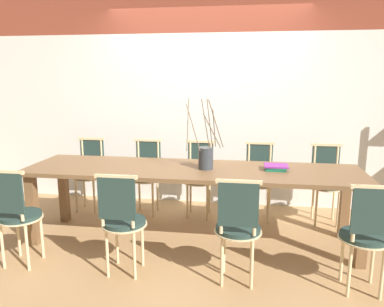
% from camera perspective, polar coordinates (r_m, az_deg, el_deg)
% --- Properties ---
extents(ground_plane, '(16.00, 16.00, 0.00)m').
position_cam_1_polar(ground_plane, '(3.97, 0.00, -13.09)').
color(ground_plane, '#A87F51').
extents(wall_rear, '(12.00, 0.06, 3.20)m').
position_cam_1_polar(wall_rear, '(4.85, 2.30, 10.94)').
color(wall_rear, silver).
rests_on(wall_rear, ground_plane).
extents(dining_table, '(3.32, 0.85, 0.77)m').
position_cam_1_polar(dining_table, '(3.73, 0.00, -3.55)').
color(dining_table, brown).
rests_on(dining_table, ground_plane).
extents(chair_near_leftend, '(0.39, 0.39, 0.90)m').
position_cam_1_polar(chair_near_leftend, '(3.63, -25.18, -8.09)').
color(chair_near_leftend, '#233833').
rests_on(chair_near_leftend, ground_plane).
extents(chair_near_left, '(0.39, 0.39, 0.90)m').
position_cam_1_polar(chair_near_left, '(3.21, -10.58, -9.69)').
color(chair_near_left, '#233833').
rests_on(chair_near_left, ground_plane).
extents(chair_near_center, '(0.39, 0.39, 0.90)m').
position_cam_1_polar(chair_near_center, '(3.04, 7.02, -10.78)').
color(chair_near_center, '#233833').
rests_on(chair_near_center, ground_plane).
extents(chair_near_right, '(0.39, 0.39, 0.90)m').
position_cam_1_polar(chair_near_right, '(3.17, 25.06, -10.88)').
color(chair_near_right, '#233833').
rests_on(chair_near_right, ground_plane).
extents(chair_far_leftend, '(0.39, 0.39, 0.90)m').
position_cam_1_polar(chair_far_leftend, '(4.87, -15.37, -2.51)').
color(chair_far_leftend, '#233833').
rests_on(chair_far_leftend, ground_plane).
extents(chair_far_left, '(0.39, 0.39, 0.90)m').
position_cam_1_polar(chair_far_left, '(4.62, -6.97, -2.93)').
color(chair_far_left, '#233833').
rests_on(chair_far_left, ground_plane).
extents(chair_far_center, '(0.39, 0.39, 0.90)m').
position_cam_1_polar(chair_far_center, '(4.50, 1.11, -3.27)').
color(chair_far_center, '#233833').
rests_on(chair_far_center, ground_plane).
extents(chair_far_right, '(0.39, 0.39, 0.90)m').
position_cam_1_polar(chair_far_right, '(4.46, 10.17, -3.57)').
color(chair_far_right, '#233833').
rests_on(chair_far_right, ground_plane).
extents(chair_far_rightend, '(0.39, 0.39, 0.90)m').
position_cam_1_polar(chair_far_rightend, '(4.55, 19.76, -3.80)').
color(chair_far_rightend, '#233833').
rests_on(chair_far_rightend, ground_plane).
extents(vase_centerpiece, '(0.37, 0.36, 0.69)m').
position_cam_1_polar(vase_centerpiece, '(3.67, 2.11, -0.49)').
color(vase_centerpiece, '#33383D').
rests_on(vase_centerpiece, dining_table).
extents(book_stack, '(0.23, 0.19, 0.05)m').
position_cam_1_polar(book_stack, '(3.73, 12.68, -2.07)').
color(book_stack, '#1E6B4C').
rests_on(book_stack, dining_table).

